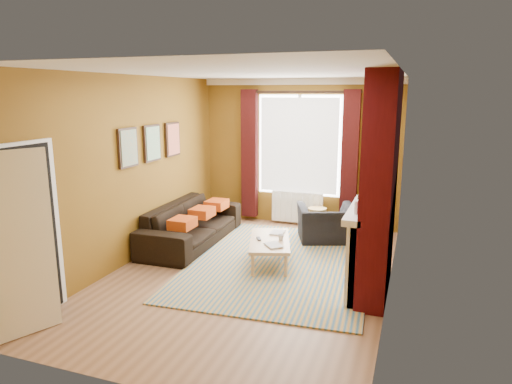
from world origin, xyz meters
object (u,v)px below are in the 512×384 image
Objects in this scene: armchair at (327,224)px; coffee_table at (270,242)px; wicker_stool at (317,219)px; floor_lamp at (376,163)px; sofa at (192,224)px.

armchair reaches higher than coffee_table.
wicker_stool is at bearing 63.44° from coffee_table.
armchair reaches higher than wicker_stool.
floor_lamp is at bearing -10.91° from wicker_stool.
wicker_stool is at bearing -53.77° from sofa.
sofa is 1.84× the size of coffee_table.
floor_lamp is (1.34, 1.73, 1.02)m from coffee_table.
armchair is at bearing -63.29° from wicker_stool.
floor_lamp is (2.90, 1.24, 1.02)m from sofa.
armchair is at bearing -153.33° from floor_lamp.
coffee_table is 1.96m from wicker_stool.
wicker_stool is (0.31, 1.93, -0.13)m from coffee_table.
coffee_table is 0.74× the size of floor_lamp.
floor_lamp reaches higher than wicker_stool.
wicker_stool reaches higher than coffee_table.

